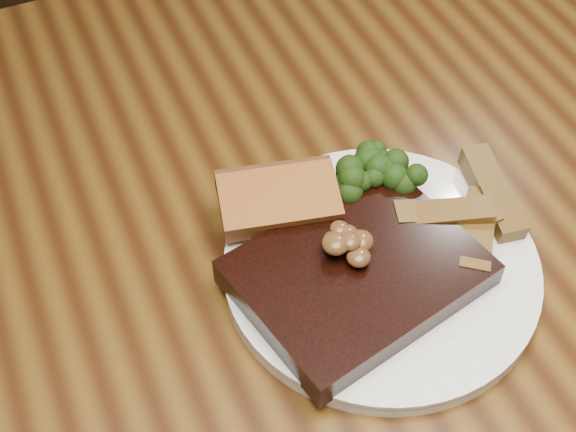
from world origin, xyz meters
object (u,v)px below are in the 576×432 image
chair_far (111,76)px  plate (381,269)px  dining_table (310,301)px  garlic_bread (279,215)px  steak (357,274)px  potato_wedges (462,233)px

chair_far → plate: size_ratio=3.23×
plate → chair_far: bearing=97.9°
dining_table → garlic_bread: (-0.02, 0.02, 0.12)m
plate → steak: bearing=-162.4°
plate → steak: size_ratio=1.43×
dining_table → chair_far: bearing=95.1°
chair_far → potato_wedges: chair_far is taller
plate → potato_wedges: bearing=-3.8°
steak → garlic_bread: 0.09m
dining_table → potato_wedges: size_ratio=12.95×
dining_table → potato_wedges: (0.11, -0.06, 0.12)m
plate → potato_wedges: size_ratio=2.14×
chair_far → garlic_bread: 0.68m
chair_far → plate: chair_far is taller
garlic_bread → potato_wedges: (0.13, -0.08, 0.00)m
plate → garlic_bread: 0.10m
steak → garlic_bread: (-0.03, 0.08, -0.00)m
steak → potato_wedges: size_ratio=1.50×
chair_far → potato_wedges: size_ratio=6.91×
steak → potato_wedges: steak is taller
dining_table → chair_far: (-0.06, 0.63, -0.19)m
steak → plate: bearing=4.9°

